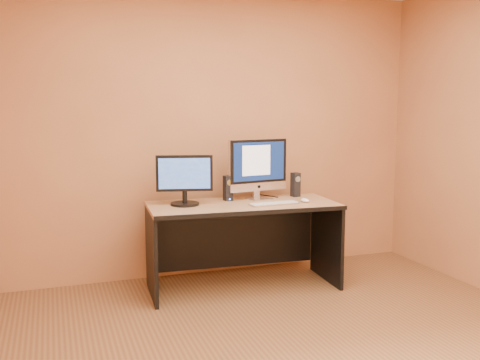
# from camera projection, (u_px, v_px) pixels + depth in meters

# --- Properties ---
(walls) EXTENTS (4.00, 4.00, 2.60)m
(walls) POSITION_uv_depth(u_px,v_px,m) (314.00, 150.00, 3.03)
(walls) COLOR #AC7345
(walls) RESTS_ON ground
(desk) EXTENTS (1.63, 0.80, 0.73)m
(desk) POSITION_uv_depth(u_px,v_px,m) (243.00, 246.00, 4.56)
(desk) COLOR #A77653
(desk) RESTS_ON ground
(imac) EXTENTS (0.59, 0.29, 0.54)m
(imac) POSITION_uv_depth(u_px,v_px,m) (260.00, 169.00, 4.68)
(imac) COLOR silver
(imac) RESTS_ON desk
(second_monitor) EXTENTS (0.52, 0.34, 0.42)m
(second_monitor) POSITION_uv_depth(u_px,v_px,m) (185.00, 180.00, 4.41)
(second_monitor) COLOR black
(second_monitor) RESTS_ON desk
(speaker_left) EXTENTS (0.08, 0.08, 0.22)m
(speaker_left) POSITION_uv_depth(u_px,v_px,m) (228.00, 188.00, 4.64)
(speaker_left) COLOR black
(speaker_left) RESTS_ON desk
(speaker_right) EXTENTS (0.08, 0.08, 0.22)m
(speaker_right) POSITION_uv_depth(u_px,v_px,m) (295.00, 185.00, 4.85)
(speaker_right) COLOR black
(speaker_right) RESTS_ON desk
(keyboard) EXTENTS (0.43, 0.15, 0.02)m
(keyboard) POSITION_uv_depth(u_px,v_px,m) (274.00, 204.00, 4.46)
(keyboard) COLOR #BAB9BE
(keyboard) RESTS_ON desk
(mouse) EXTENTS (0.07, 0.11, 0.04)m
(mouse) POSITION_uv_depth(u_px,v_px,m) (305.00, 200.00, 4.57)
(mouse) COLOR white
(mouse) RESTS_ON desk
(cable_a) EXTENTS (0.11, 0.20, 0.01)m
(cable_a) POSITION_uv_depth(u_px,v_px,m) (269.00, 196.00, 4.87)
(cable_a) COLOR black
(cable_a) RESTS_ON desk
(cable_b) EXTENTS (0.07, 0.17, 0.01)m
(cable_b) POSITION_uv_depth(u_px,v_px,m) (252.00, 196.00, 4.86)
(cable_b) COLOR black
(cable_b) RESTS_ON desk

